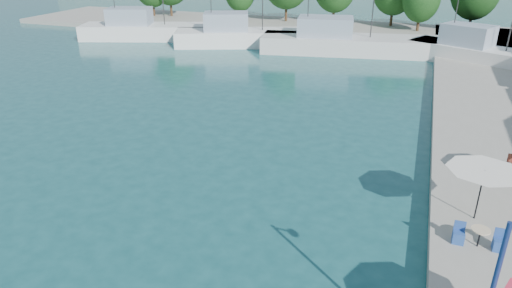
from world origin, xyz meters
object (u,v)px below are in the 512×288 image
at_px(trawler_01, 148,30).
at_px(umbrella_white, 484,176).
at_px(trawler_02, 244,36).
at_px(trawler_04, 484,55).
at_px(street_lamp, 511,282).
at_px(trawler_03, 347,43).

relative_size(trawler_01, umbrella_white, 5.94).
relative_size(trawler_02, trawler_04, 1.12).
height_order(trawler_02, street_lamp, trawler_02).
distance_m(trawler_01, trawler_03, 24.77).
distance_m(trawler_01, trawler_02, 12.82).
distance_m(trawler_02, trawler_04, 25.54).
bearing_deg(umbrella_white, street_lamp, -92.59).
bearing_deg(umbrella_white, trawler_02, 125.52).
relative_size(trawler_01, trawler_04, 1.15).
relative_size(trawler_01, trawler_02, 1.03).
height_order(trawler_01, street_lamp, trawler_01).
height_order(trawler_02, trawler_03, same).
bearing_deg(street_lamp, umbrella_white, 90.65).
bearing_deg(street_lamp, trawler_01, 134.51).
xyz_separation_m(trawler_02, street_lamp, (22.42, -40.57, 3.02)).
xyz_separation_m(trawler_03, umbrella_white, (10.86, -32.08, 1.53)).
bearing_deg(trawler_01, trawler_02, -16.88).
bearing_deg(trawler_02, trawler_01, 160.29).
bearing_deg(trawler_01, street_lamp, -67.53).
bearing_deg(trawler_04, street_lamp, -67.64).
bearing_deg(trawler_01, trawler_03, -17.51).
xyz_separation_m(trawler_04, street_lamp, (-3.09, -39.34, 3.02)).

